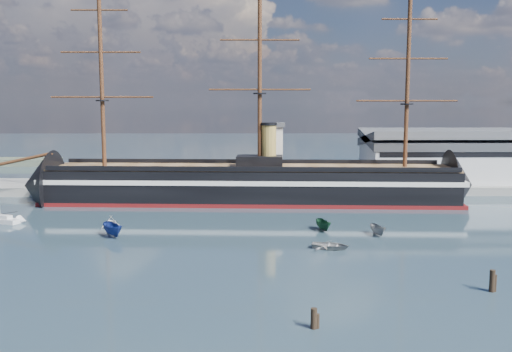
{
  "coord_description": "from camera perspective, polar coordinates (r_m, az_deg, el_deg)",
  "views": [
    {
      "loc": [
        -2.93,
        -64.33,
        21.87
      ],
      "look_at": [
        -1.79,
        35.0,
        9.0
      ],
      "focal_mm": 40.0,
      "sensor_mm": 36.0,
      "label": 1
    }
  ],
  "objects": [
    {
      "name": "ground",
      "position": [
        106.64,
        0.93,
        -4.45
      ],
      "size": [
        600.0,
        600.0,
        0.0
      ],
      "primitive_type": "plane",
      "color": "#233845",
      "rests_on": "ground"
    },
    {
      "name": "quay",
      "position": [
        142.62,
        4.55,
        -1.46
      ],
      "size": [
        180.0,
        18.0,
        2.0
      ],
      "primitive_type": "cube",
      "color": "slate",
      "rests_on": "ground"
    },
    {
      "name": "warehouse",
      "position": [
        157.28,
        22.15,
        1.77
      ],
      "size": [
        63.0,
        21.0,
        11.6
      ],
      "color": "#B7BABC",
      "rests_on": "ground"
    },
    {
      "name": "quay_tower",
      "position": [
        137.99,
        1.81,
        2.34
      ],
      "size": [
        5.0,
        5.0,
        15.0
      ],
      "color": "silver",
      "rests_on": "ground"
    },
    {
      "name": "warship",
      "position": [
        125.62,
        -1.34,
        -0.78
      ],
      "size": [
        113.28,
        20.88,
        53.94
      ],
      "rotation": [
        0.0,
        0.0,
        -0.05
      ],
      "color": "black",
      "rests_on": "ground"
    },
    {
      "name": "sailboat",
      "position": [
        114.0,
        -24.0,
        -3.99
      ],
      "size": [
        6.68,
        4.14,
        10.3
      ],
      "rotation": [
        0.0,
        0.0,
        -0.38
      ],
      "color": "silver",
      "rests_on": "ground"
    },
    {
      "name": "motorboat_a",
      "position": [
        96.83,
        -14.09,
        -5.9
      ],
      "size": [
        7.27,
        5.88,
        2.79
      ],
      "primitive_type": "imported",
      "rotation": [
        0.0,
        0.0,
        0.56
      ],
      "color": "navy",
      "rests_on": "ground"
    },
    {
      "name": "motorboat_b",
      "position": [
        86.88,
        7.45,
        -7.26
      ],
      "size": [
        2.38,
        3.74,
        1.62
      ],
      "primitive_type": "imported",
      "rotation": [
        0.0,
        0.0,
        1.27
      ],
      "color": "gray",
      "rests_on": "ground"
    },
    {
      "name": "motorboat_c",
      "position": [
        96.91,
        12.09,
        -5.83
      ],
      "size": [
        5.67,
        2.93,
        2.16
      ],
      "primitive_type": "imported",
      "rotation": [
        0.0,
        0.0,
        0.18
      ],
      "color": "slate",
      "rests_on": "ground"
    },
    {
      "name": "motorboat_d",
      "position": [
        103.16,
        -14.27,
        -5.09
      ],
      "size": [
        7.24,
        4.93,
        2.44
      ],
      "primitive_type": "imported",
      "rotation": [
        0.0,
        0.0,
        0.34
      ],
      "color": "silver",
      "rests_on": "ground"
    },
    {
      "name": "motorboat_g",
      "position": [
        98.84,
        6.77,
        -5.45
      ],
      "size": [
        6.14,
        3.31,
        2.33
      ],
      "primitive_type": "imported",
      "rotation": [
        0.0,
        0.0,
        0.21
      ],
      "color": "#133821",
      "rests_on": "ground"
    },
    {
      "name": "piling_near_mid",
      "position": [
        57.68,
        5.79,
        -14.94
      ],
      "size": [
        0.64,
        0.64,
        2.75
      ],
      "primitive_type": "cylinder",
      "color": "black",
      "rests_on": "ground"
    },
    {
      "name": "piling_near_right",
      "position": [
        72.93,
        22.49,
        -10.65
      ],
      "size": [
        0.64,
        0.64,
        3.32
      ],
      "primitive_type": "cylinder",
      "color": "black",
      "rests_on": "ground"
    }
  ]
}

